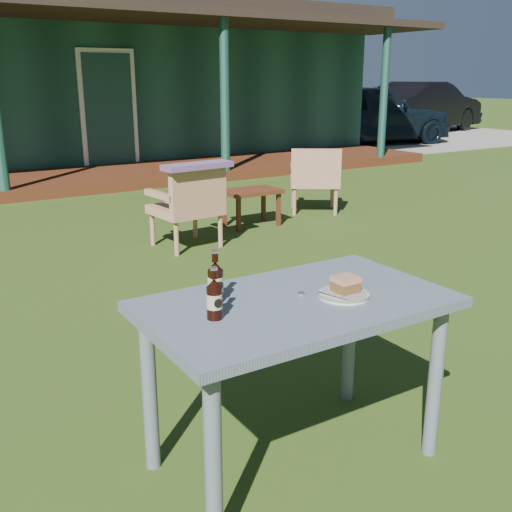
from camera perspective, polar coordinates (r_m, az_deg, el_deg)
ground at (r=3.92m, az=-10.18°, el=-6.89°), size 80.00×80.00×0.00m
gravel_strip at (r=16.80m, az=13.04°, el=10.95°), size 9.00×6.00×0.02m
car_near at (r=14.87m, az=10.46°, el=13.17°), size 4.40×2.20×1.44m
car_far at (r=18.63m, az=15.68°, el=13.48°), size 4.60×2.42×1.44m
cafe_table at (r=2.37m, az=3.86°, el=-6.43°), size 1.20×0.70×0.72m
plate at (r=2.38m, az=8.35°, el=-3.65°), size 0.20×0.20×0.01m
cake_slice at (r=2.39m, az=8.53°, el=-2.65°), size 0.09×0.09×0.06m
fork at (r=2.33m, az=7.29°, el=-3.84°), size 0.05×0.14×0.00m
cola_bottle_near at (r=2.29m, az=-3.88°, el=-2.42°), size 0.06×0.06×0.20m
cola_bottle_far at (r=2.13m, az=-3.98°, el=-4.05°), size 0.06×0.06×0.19m
bottle_cap at (r=2.39m, az=4.32°, el=-3.59°), size 0.03×0.03×0.01m
armchair_left at (r=5.60m, az=-6.34°, el=5.05°), size 0.62×0.59×0.77m
armchair_right at (r=7.14m, az=5.63°, el=7.57°), size 0.77×0.76×0.77m
floral_throw at (r=5.41m, az=-5.59°, el=8.55°), size 0.67×0.27×0.05m
side_table at (r=6.45m, az=-0.44°, el=5.85°), size 0.60×0.40×0.40m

